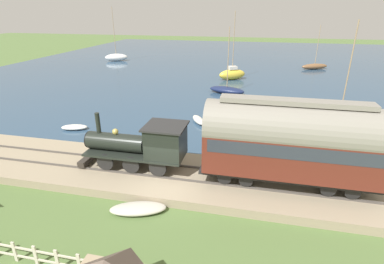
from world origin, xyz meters
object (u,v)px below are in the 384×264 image
sailboat_gray (338,126)px  rowboat_far_out (74,127)px  beached_dinghy (138,209)px  sailboat_navy (227,90)px  steam_locomotive (145,143)px  sailboat_white (116,57)px  rowboat_near_shore (198,120)px  sailboat_yellow (232,74)px  passenger_coach (290,140)px  sailboat_brown (315,66)px

sailboat_gray → rowboat_far_out: sailboat_gray is taller
sailboat_gray → beached_dinghy: bearing=128.8°
sailboat_navy → steam_locomotive: bearing=-171.5°
beached_dinghy → sailboat_white: bearing=27.0°
sailboat_white → rowboat_near_shore: sailboat_white is taller
sailboat_yellow → rowboat_far_out: (-22.20, 11.06, -0.62)m
sailboat_navy → rowboat_near_shore: (-10.63, 1.32, -0.18)m
passenger_coach → sailboat_white: bearing=36.2°
sailboat_white → steam_locomotive: bearing=-177.6°
sailboat_navy → rowboat_near_shore: bearing=-171.5°
sailboat_navy → rowboat_far_out: bearing=157.9°
sailboat_gray → rowboat_near_shore: size_ratio=3.73×
sailboat_navy → sailboat_gray: bearing=-119.1°
rowboat_far_out → rowboat_near_shore: bearing=-83.8°
sailboat_brown → beached_dinghy: 44.95m
steam_locomotive → rowboat_near_shore: steam_locomotive is taller
rowboat_near_shore → rowboat_far_out: 10.59m
rowboat_near_shore → rowboat_far_out: (-3.85, 9.86, -0.07)m
steam_locomotive → sailboat_white: (39.90, 21.20, -1.47)m
passenger_coach → sailboat_brown: (39.21, -7.22, -2.67)m
sailboat_brown → sailboat_navy: bearing=120.1°
rowboat_far_out → beached_dinghy: (-9.26, -9.46, 0.01)m
rowboat_far_out → sailboat_yellow: bearing=-41.6°
passenger_coach → sailboat_yellow: bearing=11.2°
sailboat_brown → beached_dinghy: (-42.58, 14.38, -0.29)m
sailboat_white → passenger_coach: bearing=-169.4°
steam_locomotive → passenger_coach: bearing=-90.0°
beached_dinghy → passenger_coach: bearing=-64.8°
sailboat_brown → rowboat_far_out: bearing=118.4°
sailboat_yellow → sailboat_gray: size_ratio=1.05×
steam_locomotive → passenger_coach: (0.00, -7.98, 0.97)m
sailboat_brown → rowboat_far_out: size_ratio=3.07×
sailboat_brown → sailboat_navy: size_ratio=0.93×
passenger_coach → rowboat_far_out: (5.88, 16.62, -2.97)m
steam_locomotive → sailboat_yellow: 28.22m
passenger_coach → sailboat_gray: bearing=-25.5°
sailboat_brown → sailboat_white: sailboat_white is taller
beached_dinghy → steam_locomotive: bearing=13.6°
sailboat_yellow → rowboat_far_out: 24.81m
rowboat_far_out → sailboat_gray: bearing=-93.8°
sailboat_gray → beached_dinghy: 18.10m
rowboat_near_shore → beached_dinghy: rowboat_near_shore is taller
rowboat_near_shore → rowboat_far_out: size_ratio=1.01×
sailboat_brown → sailboat_yellow: sailboat_yellow is taller
rowboat_far_out → sailboat_navy: bearing=-52.8°
steam_locomotive → sailboat_gray: (10.17, -12.83, -1.70)m
rowboat_far_out → beached_dinghy: 13.23m
sailboat_brown → sailboat_yellow: (-11.12, 12.78, 0.32)m
sailboat_brown → rowboat_near_shore: (-29.48, 13.97, -0.23)m
sailboat_yellow → sailboat_brown: bearing=-80.7°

